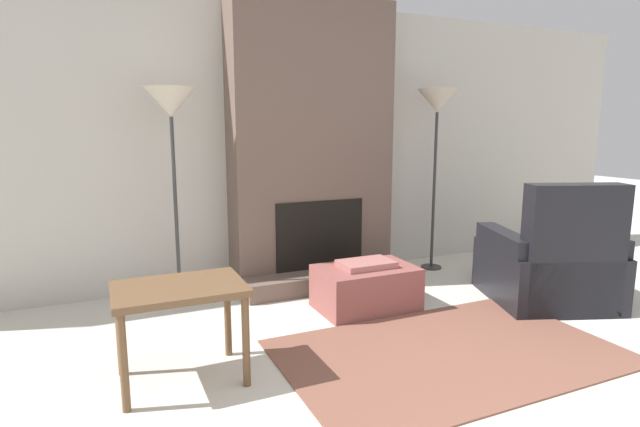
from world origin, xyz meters
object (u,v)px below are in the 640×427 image
(ottoman, at_px, (366,287))
(floor_lamp_right, at_px, (437,107))
(floor_lamp_left, at_px, (171,110))
(side_table, at_px, (180,299))
(armchair, at_px, (551,267))

(ottoman, height_order, floor_lamp_right, floor_lamp_right)
(floor_lamp_left, height_order, floor_lamp_right, floor_lamp_right)
(side_table, height_order, floor_lamp_left, floor_lamp_left)
(ottoman, xyz_separation_m, armchair, (1.47, -0.52, 0.13))
(side_table, distance_m, floor_lamp_left, 1.75)
(floor_lamp_right, bearing_deg, ottoman, -147.98)
(armchair, distance_m, side_table, 3.02)
(floor_lamp_right, bearing_deg, floor_lamp_left, 180.00)
(floor_lamp_left, bearing_deg, armchair, -24.22)
(ottoman, height_order, floor_lamp_left, floor_lamp_left)
(armchair, height_order, side_table, armchair)
(side_table, bearing_deg, floor_lamp_left, 82.12)
(side_table, height_order, floor_lamp_right, floor_lamp_right)
(ottoman, distance_m, side_table, 1.68)
(ottoman, relative_size, side_table, 1.08)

